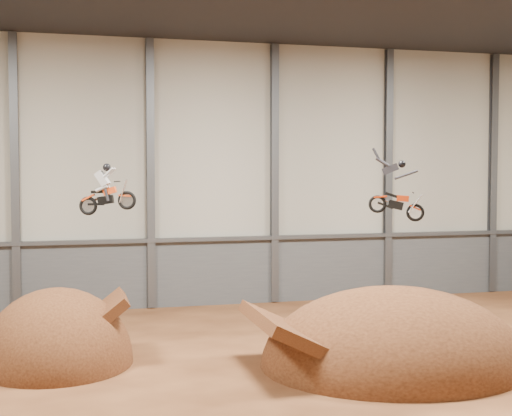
% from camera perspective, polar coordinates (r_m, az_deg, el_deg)
% --- Properties ---
extents(floor, '(40.00, 40.00, 0.00)m').
position_cam_1_polar(floor, '(24.47, 3.52, -14.04)').
color(floor, '#4A2613').
rests_on(floor, ground).
extents(back_wall, '(40.00, 0.10, 14.00)m').
position_cam_1_polar(back_wall, '(37.95, -3.45, 2.74)').
color(back_wall, '#A8A495').
rests_on(back_wall, ground).
extents(lower_band_back, '(39.80, 0.18, 3.50)m').
position_cam_1_polar(lower_band_back, '(38.23, -3.40, -5.15)').
color(lower_band_back, '#4A4D51').
rests_on(lower_band_back, ground).
extents(steel_rail, '(39.80, 0.35, 0.20)m').
position_cam_1_polar(steel_rail, '(37.87, -3.36, -2.49)').
color(steel_rail, '#47494F').
rests_on(steel_rail, lower_band_back).
extents(steel_column_1, '(0.40, 0.36, 13.90)m').
position_cam_1_polar(steel_column_1, '(37.15, -18.73, 2.58)').
color(steel_column_1, '#47494F').
rests_on(steel_column_1, ground).
extents(steel_column_2, '(0.40, 0.36, 13.90)m').
position_cam_1_polar(steel_column_2, '(37.25, -8.44, 2.71)').
color(steel_column_2, '#47494F').
rests_on(steel_column_2, ground).
extents(steel_column_3, '(0.40, 0.36, 13.90)m').
position_cam_1_polar(steel_column_3, '(38.53, 1.48, 2.75)').
color(steel_column_3, '#47494F').
rests_on(steel_column_3, ground).
extents(steel_column_4, '(0.40, 0.36, 13.90)m').
position_cam_1_polar(steel_column_4, '(40.86, 10.52, 2.71)').
color(steel_column_4, '#47494F').
rests_on(steel_column_4, ground).
extents(steel_column_5, '(0.40, 0.36, 13.90)m').
position_cam_1_polar(steel_column_5, '(44.09, 18.41, 2.63)').
color(steel_column_5, '#47494F').
rests_on(steel_column_5, ground).
extents(takeoff_ramp, '(5.61, 6.47, 5.61)m').
position_cam_1_polar(takeoff_ramp, '(28.15, -15.62, -11.87)').
color(takeoff_ramp, '#391C0E').
rests_on(takeoff_ramp, ground).
extents(landing_ramp, '(9.94, 8.80, 5.74)m').
position_cam_1_polar(landing_ramp, '(27.47, 10.94, -12.18)').
color(landing_ramp, '#391C0E').
rests_on(landing_ramp, ground).
extents(fmx_rider_a, '(2.63, 1.64, 2.31)m').
position_cam_1_polar(fmx_rider_a, '(27.75, -11.71, 1.75)').
color(fmx_rider_a, '#E94816').
extents(fmx_rider_b, '(3.17, 1.97, 2.83)m').
position_cam_1_polar(fmx_rider_b, '(26.43, 11.03, 1.80)').
color(fmx_rider_b, red).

